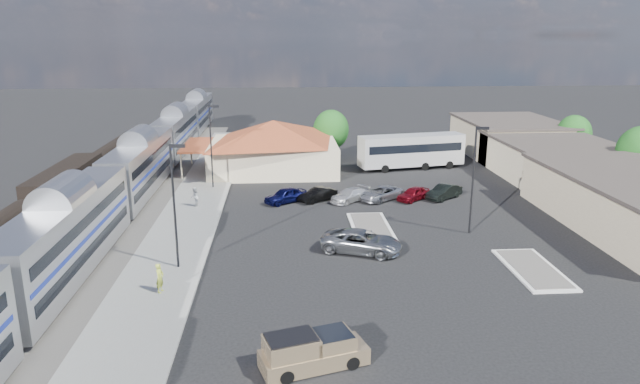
{
  "coord_description": "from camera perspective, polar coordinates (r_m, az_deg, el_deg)",
  "views": [
    {
      "loc": [
        -3.56,
        -44.12,
        16.0
      ],
      "look_at": [
        -0.27,
        3.67,
        2.8
      ],
      "focal_mm": 32.0,
      "sensor_mm": 36.0,
      "label": 1
    }
  ],
  "objects": [
    {
      "name": "parked_car_a",
      "position": [
        56.32,
        -3.46,
        -0.34
      ],
      "size": [
        4.65,
        3.92,
        1.5
      ],
      "primitive_type": "imported",
      "rotation": [
        0.0,
        0.0,
        -0.98
      ],
      "color": "#0C0E3D",
      "rests_on": "ground"
    },
    {
      "name": "suv",
      "position": [
        43.58,
        4.2,
        -4.97
      ],
      "size": [
        6.78,
        4.9,
        1.71
      ],
      "primitive_type": "imported",
      "rotation": [
        0.0,
        0.0,
        1.2
      ],
      "color": "gray",
      "rests_on": "ground"
    },
    {
      "name": "pickup_truck",
      "position": [
        29.35,
        -0.61,
        -15.62
      ],
      "size": [
        5.66,
        3.4,
        1.84
      ],
      "rotation": [
        0.0,
        0.0,
        1.86
      ],
      "color": "tan",
      "rests_on": "ground"
    },
    {
      "name": "person_a",
      "position": [
        37.94,
        -15.73,
        -8.27
      ],
      "size": [
        0.62,
        0.79,
        1.92
      ],
      "primitive_type": "imported",
      "rotation": [
        0.0,
        0.0,
        1.31
      ],
      "color": "#B7C73E",
      "rests_on": "platform"
    },
    {
      "name": "parked_car_d",
      "position": [
        57.48,
        6.15,
        -0.13
      ],
      "size": [
        5.34,
        4.84,
        1.38
      ],
      "primitive_type": "imported",
      "rotation": [
        0.0,
        0.0,
        -0.92
      ],
      "color": "gray",
      "rests_on": "ground"
    },
    {
      "name": "parked_car_f",
      "position": [
        58.92,
        12.29,
        0.01
      ],
      "size": [
        4.36,
        3.96,
        1.44
      ],
      "primitive_type": "imported",
      "rotation": [
        0.0,
        0.0,
        -0.88
      ],
      "color": "black",
      "rests_on": "ground"
    },
    {
      "name": "lamp_plat_s",
      "position": [
        40.26,
        -14.3,
        -0.44
      ],
      "size": [
        1.08,
        0.25,
        9.0
      ],
      "color": "black",
      "rests_on": "ground"
    },
    {
      "name": "lamp_lot",
      "position": [
        48.02,
        15.21,
        2.03
      ],
      "size": [
        1.08,
        0.25,
        9.0
      ],
      "color": "black",
      "rests_on": "ground"
    },
    {
      "name": "passenger_train",
      "position": [
        61.22,
        -17.5,
        2.3
      ],
      "size": [
        3.0,
        104.0,
        5.55
      ],
      "color": "silver",
      "rests_on": "ground"
    },
    {
      "name": "traffic_island_north",
      "position": [
        43.2,
        20.54,
        -7.22
      ],
      "size": [
        3.3,
        7.5,
        0.21
      ],
      "color": "silver",
      "rests_on": "ground"
    },
    {
      "name": "tree_depot",
      "position": [
        75.37,
        1.11,
        6.26
      ],
      "size": [
        4.71,
        4.71,
        6.63
      ],
      "color": "#382314",
      "rests_on": "ground"
    },
    {
      "name": "platform",
      "position": [
        53.26,
        -12.89,
        -2.38
      ],
      "size": [
        5.5,
        92.0,
        0.18
      ],
      "primitive_type": "cube",
      "color": "gray",
      "rests_on": "ground"
    },
    {
      "name": "buildings_east",
      "position": [
        67.79,
        23.93,
        2.38
      ],
      "size": [
        14.4,
        51.4,
        4.8
      ],
      "color": "#C6B28C",
      "rests_on": "ground"
    },
    {
      "name": "parked_car_e",
      "position": [
        57.85,
        9.32,
        -0.17
      ],
      "size": [
        4.04,
        3.74,
        1.34
      ],
      "primitive_type": "imported",
      "rotation": [
        0.0,
        0.0,
        -0.88
      ],
      "color": "maroon",
      "rests_on": "ground"
    },
    {
      "name": "parked_car_c",
      "position": [
        56.74,
        3.02,
        -0.31
      ],
      "size": [
        4.64,
        4.35,
        1.32
      ],
      "primitive_type": "imported",
      "rotation": [
        0.0,
        0.0,
        -0.86
      ],
      "color": "silver",
      "rests_on": "ground"
    },
    {
      "name": "freight_cars",
      "position": [
        59.21,
        -24.01,
        0.29
      ],
      "size": [
        2.8,
        46.0,
        4.0
      ],
      "color": "black",
      "rests_on": "ground"
    },
    {
      "name": "coach_bus",
      "position": [
        71.27,
        9.13,
        4.22
      ],
      "size": [
        13.39,
        5.28,
        4.2
      ],
      "rotation": [
        0.0,
        0.0,
        1.76
      ],
      "color": "silver",
      "rests_on": "ground"
    },
    {
      "name": "tree_east_c",
      "position": [
        80.49,
        24.04,
        5.33
      ],
      "size": [
        4.41,
        4.41,
        6.21
      ],
      "color": "#382314",
      "rests_on": "ground"
    },
    {
      "name": "railbed",
      "position": [
        57.23,
        -21.52,
        -1.88
      ],
      "size": [
        16.0,
        100.0,
        0.12
      ],
      "primitive_type": "cube",
      "color": "#4C4944",
      "rests_on": "ground"
    },
    {
      "name": "traffic_island_south",
      "position": [
        49.37,
        5.09,
        -3.44
      ],
      "size": [
        3.3,
        7.5,
        0.21
      ],
      "color": "silver",
      "rests_on": "ground"
    },
    {
      "name": "lamp_plat_n",
      "position": [
        61.5,
        -10.78,
        5.15
      ],
      "size": [
        1.08,
        0.25,
        9.0
      ],
      "color": "black",
      "rests_on": "ground"
    },
    {
      "name": "parked_car_b",
      "position": [
        56.73,
        -0.23,
        -0.27
      ],
      "size": [
        4.17,
        3.48,
        1.35
      ],
      "primitive_type": "imported",
      "rotation": [
        0.0,
        0.0,
        -0.97
      ],
      "color": "black",
      "rests_on": "ground"
    },
    {
      "name": "person_b",
      "position": [
        55.62,
        -12.43,
        -0.49
      ],
      "size": [
        0.72,
        0.92,
        1.87
      ],
      "primitive_type": "imported",
      "rotation": [
        0.0,
        0.0,
        -1.59
      ],
      "color": "silver",
      "rests_on": "platform"
    },
    {
      "name": "ground",
      "position": [
        47.07,
        0.63,
        -4.47
      ],
      "size": [
        280.0,
        280.0,
        0.0
      ],
      "primitive_type": "plane",
      "color": "black",
      "rests_on": "ground"
    },
    {
      "name": "station_depot",
      "position": [
        69.33,
        -4.72,
        4.66
      ],
      "size": [
        18.35,
        12.24,
        6.2
      ],
      "color": "#CAB694",
      "rests_on": "ground"
    }
  ]
}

